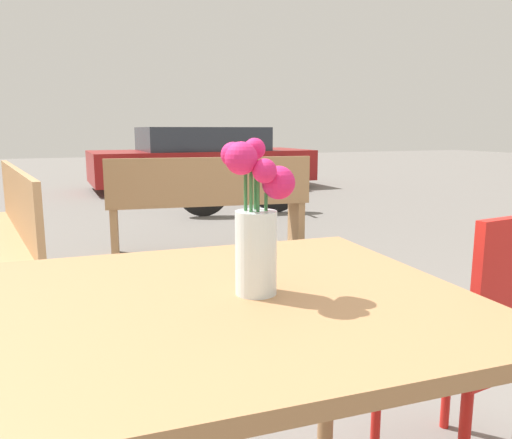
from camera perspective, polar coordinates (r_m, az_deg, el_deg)
name	(u,v)px	position (r m, az deg, el deg)	size (l,w,h in m)	color
table_front	(227,342)	(1.06, -3.32, -13.79)	(1.01, 0.90, 0.75)	#9E7047
flower_vase	(256,228)	(0.99, 0.05, -0.96)	(0.15, 0.12, 0.31)	silver
cafe_chair	(484,333)	(1.64, 24.64, -11.76)	(0.44, 0.44, 0.86)	red
bench_near	(6,230)	(3.43, -26.68, -1.10)	(0.62, 1.90, 0.85)	tan
bench_middle	(210,200)	(4.41, -5.26, 2.20)	(1.80, 0.61, 0.85)	tan
bicycle	(241,187)	(6.43, -1.72, 3.73)	(1.66, 0.44, 0.78)	black
parked_car	(202,159)	(9.42, -6.16, 6.91)	(4.03, 1.74, 1.12)	maroon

